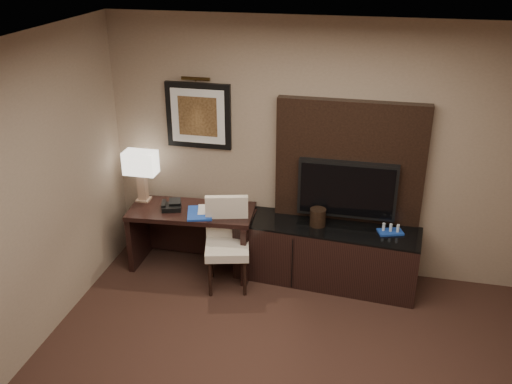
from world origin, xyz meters
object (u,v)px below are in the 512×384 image
(desk, at_px, (193,239))
(table_lamp, at_px, (142,174))
(tv, at_px, (347,190))
(ice_bucket, at_px, (318,217))
(minibar_tray, at_px, (391,229))
(credenza, at_px, (326,254))
(desk_phone, at_px, (171,205))
(desk_chair, at_px, (227,248))

(desk, distance_m, table_lamp, 0.89)
(tv, bearing_deg, ice_bucket, -152.80)
(tv, bearing_deg, minibar_tray, -16.96)
(desk, xyz_separation_m, ice_bucket, (1.35, 0.05, 0.39))
(ice_bucket, height_order, minibar_tray, ice_bucket)
(credenza, bearing_deg, table_lamp, -177.01)
(table_lamp, relative_size, desk_phone, 3.11)
(desk_chair, distance_m, ice_bucket, 0.98)
(table_lamp, bearing_deg, tv, 2.22)
(ice_bucket, bearing_deg, credenza, -0.89)
(credenza, xyz_separation_m, desk_chair, (-0.98, -0.33, 0.13))
(table_lamp, height_order, desk_phone, table_lamp)
(tv, xyz_separation_m, desk_chair, (-1.15, -0.47, -0.56))
(desk_chair, xyz_separation_m, table_lamp, (-1.05, 0.39, 0.57))
(tv, xyz_separation_m, ice_bucket, (-0.27, -0.14, -0.28))
(desk, bearing_deg, table_lamp, 165.29)
(desk, distance_m, credenza, 1.45)
(credenza, relative_size, desk_phone, 9.39)
(minibar_tray, bearing_deg, desk_chair, -168.41)
(tv, distance_m, desk_phone, 1.85)
(credenza, relative_size, ice_bucket, 10.29)
(desk_chair, relative_size, desk_phone, 4.56)
(desk, xyz_separation_m, desk_chair, (0.47, -0.28, 0.10))
(desk_chair, relative_size, ice_bucket, 5.00)
(desk_phone, bearing_deg, ice_bucket, -14.10)
(desk_chair, bearing_deg, minibar_tray, -2.88)
(credenza, height_order, table_lamp, table_lamp)
(desk_phone, relative_size, minibar_tray, 0.82)
(desk_chair, distance_m, desk_phone, 0.78)
(desk_chair, height_order, ice_bucket, desk_chair)
(minibar_tray, bearing_deg, desk, -178.68)
(tv, distance_m, desk_chair, 1.36)
(credenza, bearing_deg, desk_phone, -172.28)
(desk_chair, xyz_separation_m, minibar_tray, (1.61, 0.33, 0.24))
(tv, xyz_separation_m, desk_phone, (-1.82, -0.23, -0.26))
(credenza, xyz_separation_m, minibar_tray, (0.63, -0.00, 0.37))
(ice_bucket, bearing_deg, table_lamp, 178.42)
(desk_chair, distance_m, table_lamp, 1.26)
(desk, relative_size, minibar_tray, 5.42)
(tv, distance_m, minibar_tray, 0.59)
(tv, height_order, minibar_tray, tv)
(desk_chair, height_order, minibar_tray, desk_chair)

